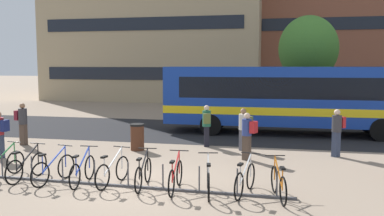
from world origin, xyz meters
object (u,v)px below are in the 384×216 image
Objects in this scene: parked_bicycle_white_4 at (113,172)px; commuter_red_pack_5 at (248,133)px; commuter_navy_pack_3 at (0,131)px; parked_bicycle_white_8 at (245,180)px; trash_bin at (137,137)px; street_tree_0 at (308,49)px; parked_bicycle_white_7 at (208,180)px; parked_bicycle_orange_9 at (278,184)px; commuter_red_pack_2 at (337,129)px; parked_bicycle_red_6 at (176,177)px; parked_bicycle_blue_3 at (83,171)px; commuter_maroon_pack_4 at (22,121)px; city_bus at (294,97)px; parked_bicycle_green_0 at (2,165)px; parked_bicycle_black_5 at (143,174)px; commuter_olive_pack_0 at (244,126)px; parked_bicycle_blue_2 at (54,169)px; commuter_olive_pack_1 at (207,123)px; parked_bicycle_black_1 at (27,167)px.

commuter_red_pack_5 is at bearing -33.32° from parked_bicycle_white_4.
commuter_navy_pack_3 reaches higher than commuter_red_pack_5.
trash_bin reaches higher than parked_bicycle_white_8.
street_tree_0 is (2.43, 15.07, 3.85)m from parked_bicycle_white_8.
parked_bicycle_white_7 is 1.02× the size of commuter_navy_pack_3.
parked_bicycle_orange_9 is 0.99× the size of commuter_red_pack_2.
parked_bicycle_red_6 is 1.80m from parked_bicycle_white_8.
parked_bicycle_blue_3 is 6.91m from commuter_maroon_pack_4.
city_bus is 12.94m from parked_bicycle_green_0.
commuter_red_pack_5 is at bearing -10.28° from trash_bin.
parked_bicycle_black_5 is 1.05× the size of commuter_olive_pack_0.
parked_bicycle_blue_3 and parked_bicycle_orange_9 have the same top height.
parked_bicycle_white_4 is 1.03× the size of commuter_navy_pack_3.
parked_bicycle_blue_3 and parked_bicycle_white_4 have the same top height.
parked_bicycle_blue_3 is at bearing -13.43° from commuter_red_pack_2.
city_bus is 11.97m from parked_bicycle_blue_2.
parked_bicycle_red_6 is 2.63m from parked_bicycle_orange_9.
parked_bicycle_orange_9 is 6.72m from commuter_olive_pack_1.
parked_bicycle_white_4 is at bearing 80.64° from commuter_olive_pack_0.
commuter_olive_pack_0 reaches higher than parked_bicycle_white_4.
parked_bicycle_red_6 and parked_bicycle_white_7 have the same top height.
parked_bicycle_white_4 is at bearing 82.40° from parked_bicycle_red_6.
parked_bicycle_green_0 is 1.76m from parked_bicycle_blue_2.
street_tree_0 is at bearing -18.23° from parked_bicycle_red_6.
parked_bicycle_green_0 is 0.99× the size of parked_bicycle_black_1.
parked_bicycle_green_0 is 1.02× the size of commuter_olive_pack_1.
commuter_maroon_pack_4 is 1.68× the size of trash_bin.
parked_bicycle_white_8 is at bearing -80.34° from parked_bicycle_green_0.
parked_bicycle_blue_3 is 1.02× the size of parked_bicycle_white_8.
commuter_red_pack_2 is at bearing 3.50° from trash_bin.
parked_bicycle_green_0 is 0.99× the size of parked_bicycle_black_5.
parked_bicycle_white_7 is (3.55, -0.17, 0.00)m from parked_bicycle_blue_3.
city_bus reaches higher than parked_bicycle_black_1.
parked_bicycle_black_5 is 1.02× the size of parked_bicycle_orange_9.
parked_bicycle_green_0 is at bearing 98.40° from parked_bicycle_white_4.
city_bus is 12.68m from commuter_navy_pack_3.
parked_bicycle_red_6 is at bearing -109.01° from city_bus.
parked_bicycle_blue_3 is 1.67× the size of trash_bin.
parked_bicycle_white_7 is 0.93m from parked_bicycle_white_8.
commuter_red_pack_2 is (5.58, 5.05, 0.61)m from parked_bicycle_black_5.
commuter_maroon_pack_4 reaches higher than parked_bicycle_black_1.
parked_bicycle_orange_9 is 0.98× the size of commuter_maroon_pack_4.
commuter_maroon_pack_4 is at bearing 43.30° from parked_bicycle_blue_3.
commuter_maroon_pack_4 reaches higher than parked_bicycle_white_8.
commuter_red_pack_2 is at bearing -43.72° from parked_bicycle_white_4.
commuter_navy_pack_3 is at bearing -131.44° from street_tree_0.
parked_bicycle_black_1 is 4.90m from trash_bin.
parked_bicycle_white_8 is at bearing -93.47° from parked_bicycle_blue_3.
parked_bicycle_black_1 is 0.90m from parked_bicycle_blue_2.
commuter_olive_pack_0 reaches higher than parked_bicycle_white_7.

